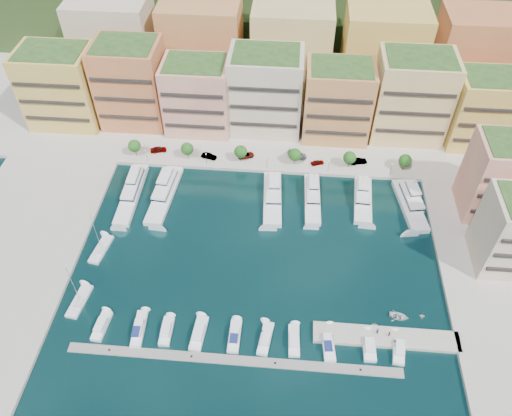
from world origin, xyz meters
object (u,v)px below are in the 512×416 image
object	(u,v)px
tree_5	(405,161)
sailboat_0	(80,302)
yacht_0	(132,191)
yacht_4	(312,196)
tree_2	(241,152)
lamppost_3	(329,164)
lamppost_0	(146,154)
car_0	(158,149)
cruiser_5	(266,339)
person_0	(377,331)
cruiser_6	(294,341)
tree_1	(187,149)
cruiser_7	(328,343)
cruiser_4	(235,336)
yacht_5	(363,197)
tender_3	(422,316)
cruiser_3	(199,334)
tree_0	(134,146)
tree_3	(295,155)
tree_4	(350,158)
yacht_1	(165,192)
yacht_3	(273,195)
cruiser_0	(102,326)
lamppost_4	(391,167)
cruiser_2	(167,331)
car_5	(359,161)
car_3	(297,154)
cruiser_9	(399,349)
tender_2	(399,317)
person_1	(389,334)
cruiser_8	(369,346)
sailboat_1	(101,250)
car_2	(246,155)
cruiser_1	(139,329)
lamppost_1	(206,157)
tender_1	(374,325)
car_4	(317,162)

from	to	relation	value
tree_5	sailboat_0	bearing A→B (deg)	-147.11
yacht_0	yacht_4	size ratio (longest dim) A/B	1.24
tree_2	lamppost_3	distance (m)	26.12
lamppost_0	car_0	bearing A→B (deg)	63.64
cruiser_5	person_0	distance (m)	24.61
cruiser_6	yacht_4	bearing A→B (deg)	85.25
tree_1	cruiser_7	size ratio (longest dim) A/B	0.64
cruiser_4	yacht_5	bearing A→B (deg)	55.86
tender_3	car_0	distance (m)	89.00
cruiser_3	person_0	size ratio (longest dim) A/B	4.74
tree_0	lamppost_3	world-z (taller)	tree_0
tree_3	tree_4	size ratio (longest dim) A/B	1.00
yacht_1	cruiser_7	world-z (taller)	yacht_1
yacht_3	cruiser_0	xyz separation A→B (m)	(-35.74, -44.15, -0.66)
lamppost_3	yacht_0	distance (m)	56.91
lamppost_4	car_0	bearing A→B (deg)	176.09
tree_3	cruiser_2	distance (m)	63.98
cruiser_0	car_5	size ratio (longest dim) A/B	1.57
tree_2	car_3	xyz separation A→B (m)	(16.80, 3.63, -2.90)
person_0	cruiser_9	bearing A→B (deg)	-167.29
tender_2	car_0	size ratio (longest dim) A/B	0.89
cruiser_3	person_1	distance (m)	41.80
yacht_0	tender_2	xyz separation A→B (m)	(70.79, -34.47, -0.75)
car_0	yacht_1	bearing A→B (deg)	-177.43
cruiser_5	cruiser_8	bearing A→B (deg)	0.03
cruiser_6	car_3	size ratio (longest dim) A/B	1.32
sailboat_1	tender_3	size ratio (longest dim) A/B	9.71
cruiser_0	car_2	world-z (taller)	car_2
yacht_0	cruiser_7	world-z (taller)	yacht_0
cruiser_1	tender_3	size ratio (longest dim) A/B	6.76
tree_1	yacht_0	bearing A→B (deg)	-130.75
lamppost_1	tender_1	size ratio (longest dim) A/B	2.69
car_2	car_3	distance (m)	15.61
cruiser_0	sailboat_0	bearing A→B (deg)	139.84
cruiser_0	car_3	bearing A→B (deg)	55.70
yacht_3	cruiser_6	size ratio (longest dim) A/B	2.70
lamppost_0	sailboat_1	distance (m)	34.49
yacht_3	cruiser_5	bearing A→B (deg)	-88.54
lamppost_1	yacht_3	xyz separation A→B (m)	(20.44, -11.63, -2.62)
lamppost_3	cruiser_5	distance (m)	57.72
sailboat_1	car_2	size ratio (longest dim) A/B	2.59
yacht_1	tree_3	bearing A→B (deg)	22.78
yacht_1	tender_1	world-z (taller)	yacht_1
cruiser_1	car_4	world-z (taller)	car_4
cruiser_1	tender_2	size ratio (longest dim) A/B	2.09
yacht_4	person_1	world-z (taller)	yacht_4
tender_1	yacht_0	bearing A→B (deg)	64.75
lamppost_3	yacht_1	distance (m)	47.82
lamppost_0	yacht_0	bearing A→B (deg)	-95.68
tree_4	yacht_1	xyz separation A→B (m)	(-51.99, -15.12, -3.65)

